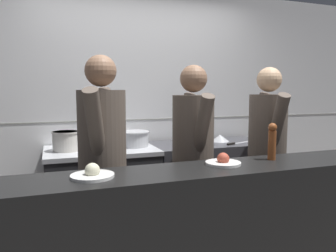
# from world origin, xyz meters

# --- Properties ---
(wall_back_tiled) EXTENTS (8.00, 0.06, 2.60)m
(wall_back_tiled) POSITION_xyz_m (0.00, 1.47, 1.30)
(wall_back_tiled) COLOR white
(wall_back_tiled) RESTS_ON ground_plane
(oven_range) EXTENTS (1.05, 0.71, 0.92)m
(oven_range) POSITION_xyz_m (-0.52, 1.07, 0.46)
(oven_range) COLOR #232326
(oven_range) RESTS_ON ground_plane
(prep_counter) EXTENTS (1.28, 0.65, 0.91)m
(prep_counter) POSITION_xyz_m (0.65, 1.07, 0.45)
(prep_counter) COLOR #38383D
(prep_counter) RESTS_ON ground_plane
(pass_counter) EXTENTS (2.88, 0.45, 0.98)m
(pass_counter) POSITION_xyz_m (0.13, -0.21, 0.48)
(pass_counter) COLOR black
(pass_counter) RESTS_ON ground_plane
(stock_pot) EXTENTS (0.25, 0.25, 0.18)m
(stock_pot) POSITION_xyz_m (-0.84, 1.05, 1.01)
(stock_pot) COLOR beige
(stock_pot) RESTS_ON oven_range
(sauce_pot) EXTENTS (0.29, 0.29, 0.20)m
(sauce_pot) POSITION_xyz_m (-0.56, 1.11, 1.02)
(sauce_pot) COLOR #2D2D33
(sauce_pot) RESTS_ON oven_range
(braising_pot) EXTENTS (0.33, 0.33, 0.15)m
(braising_pot) POSITION_xyz_m (-0.20, 1.09, 1.00)
(braising_pot) COLOR #B7BABF
(braising_pot) RESTS_ON oven_range
(mixing_bowl_steel) EXTENTS (0.20, 0.20, 0.08)m
(mixing_bowl_steel) POSITION_xyz_m (0.79, 1.11, 0.95)
(mixing_bowl_steel) COLOR #B7BABF
(mixing_bowl_steel) RESTS_ON prep_counter
(chefs_knife) EXTENTS (0.35, 0.17, 0.02)m
(chefs_knife) POSITION_xyz_m (0.88, 0.91, 0.92)
(chefs_knife) COLOR #B7BABF
(chefs_knife) RESTS_ON prep_counter
(plated_dish_main) EXTENTS (0.25, 0.25, 0.09)m
(plated_dish_main) POSITION_xyz_m (-0.75, -0.20, 1.00)
(plated_dish_main) COLOR white
(plated_dish_main) RESTS_ON pass_counter
(plated_dish_appetiser) EXTENTS (0.24, 0.24, 0.08)m
(plated_dish_appetiser) POSITION_xyz_m (0.12, -0.16, 1.00)
(plated_dish_appetiser) COLOR white
(plated_dish_appetiser) RESTS_ON pass_counter
(pepper_mill) EXTENTS (0.06, 0.06, 0.27)m
(pepper_mill) POSITION_xyz_m (0.52, -0.14, 1.12)
(pepper_mill) COLOR brown
(pepper_mill) RESTS_ON pass_counter
(chef_head_cook) EXTENTS (0.45, 0.74, 1.73)m
(chef_head_cook) POSITION_xyz_m (-0.62, 0.33, 0.96)
(chef_head_cook) COLOR black
(chef_head_cook) RESTS_ON ground_plane
(chef_sous) EXTENTS (0.37, 0.73, 1.68)m
(chef_sous) POSITION_xyz_m (0.13, 0.37, 0.93)
(chef_sous) COLOR black
(chef_sous) RESTS_ON ground_plane
(chef_line) EXTENTS (0.42, 0.73, 1.68)m
(chef_line) POSITION_xyz_m (0.89, 0.41, 0.94)
(chef_line) COLOR black
(chef_line) RESTS_ON ground_plane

